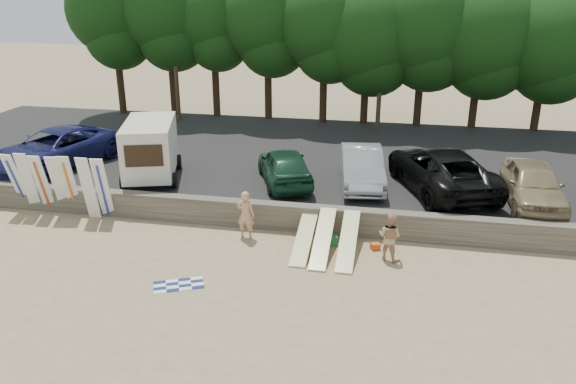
# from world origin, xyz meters

# --- Properties ---
(ground) EXTENTS (120.00, 120.00, 0.00)m
(ground) POSITION_xyz_m (0.00, 0.00, 0.00)
(ground) COLOR tan
(ground) RESTS_ON ground
(seawall) EXTENTS (44.00, 0.50, 1.00)m
(seawall) POSITION_xyz_m (0.00, 3.00, 0.50)
(seawall) COLOR #6B6356
(seawall) RESTS_ON ground
(parking_lot) EXTENTS (44.00, 14.50, 0.70)m
(parking_lot) POSITION_xyz_m (0.00, 10.50, 0.35)
(parking_lot) COLOR #282828
(parking_lot) RESTS_ON ground
(treeline) EXTENTS (33.81, 6.61, 9.39)m
(treeline) POSITION_xyz_m (0.62, 17.45, 6.39)
(treeline) COLOR #382616
(treeline) RESTS_ON parking_lot
(utility_poles) EXTENTS (25.80, 0.26, 9.00)m
(utility_poles) POSITION_xyz_m (2.00, 16.00, 5.43)
(utility_poles) COLOR #473321
(utility_poles) RESTS_ON parking_lot
(box_trailer) EXTENTS (3.09, 4.30, 2.48)m
(box_trailer) POSITION_xyz_m (-7.04, 5.51, 2.09)
(box_trailer) COLOR beige
(box_trailer) RESTS_ON parking_lot
(car_0) EXTENTS (4.57, 6.70, 1.70)m
(car_0) POSITION_xyz_m (-11.99, 6.16, 1.55)
(car_0) COLOR #161950
(car_0) RESTS_ON parking_lot
(car_1) EXTENTS (3.34, 4.87, 1.54)m
(car_1) POSITION_xyz_m (-1.36, 6.01, 1.47)
(car_1) COLOR #163C27
(car_1) RESTS_ON parking_lot
(car_2) EXTENTS (2.30, 4.88, 1.55)m
(car_2) POSITION_xyz_m (1.80, 6.50, 1.47)
(car_2) COLOR #9A9B9F
(car_2) RESTS_ON parking_lot
(car_3) EXTENTS (4.85, 6.85, 1.73)m
(car_3) POSITION_xyz_m (4.97, 6.53, 1.57)
(car_3) COLOR black
(car_3) RESTS_ON parking_lot
(car_4) EXTENTS (1.92, 4.73, 1.61)m
(car_4) POSITION_xyz_m (8.28, 5.54, 1.50)
(car_4) COLOR #95815E
(car_4) RESTS_ON parking_lot
(surfboard_upright_0) EXTENTS (0.56, 0.88, 2.50)m
(surfboard_upright_0) POSITION_xyz_m (-11.41, 2.60, 1.25)
(surfboard_upright_0) COLOR white
(surfboard_upright_0) RESTS_ON ground
(surfboard_upright_1) EXTENTS (0.54, 0.67, 2.55)m
(surfboard_upright_1) POSITION_xyz_m (-10.89, 2.57, 1.27)
(surfboard_upright_1) COLOR white
(surfboard_upright_1) RESTS_ON ground
(surfboard_upright_2) EXTENTS (0.55, 0.80, 2.52)m
(surfboard_upright_2) POSITION_xyz_m (-10.26, 2.53, 1.26)
(surfboard_upright_2) COLOR white
(surfboard_upright_2) RESTS_ON ground
(surfboard_upright_3) EXTENTS (0.60, 0.86, 2.51)m
(surfboard_upright_3) POSITION_xyz_m (-9.58, 2.60, 1.25)
(surfboard_upright_3) COLOR white
(surfboard_upright_3) RESTS_ON ground
(surfboard_upright_4) EXTENTS (0.59, 0.79, 2.53)m
(surfboard_upright_4) POSITION_xyz_m (-9.15, 2.64, 1.26)
(surfboard_upright_4) COLOR white
(surfboard_upright_4) RESTS_ON ground
(surfboard_upright_5) EXTENTS (0.51, 0.54, 2.57)m
(surfboard_upright_5) POSITION_xyz_m (-8.24, 2.41, 1.28)
(surfboard_upright_5) COLOR white
(surfboard_upright_5) RESTS_ON ground
(surfboard_upright_6) EXTENTS (0.56, 0.71, 2.54)m
(surfboard_upright_6) POSITION_xyz_m (-7.70, 2.52, 1.27)
(surfboard_upright_6) COLOR white
(surfboard_upright_6) RESTS_ON ground
(surfboard_low_0) EXTENTS (0.56, 2.91, 0.87)m
(surfboard_low_0) POSITION_xyz_m (0.26, 1.54, 0.44)
(surfboard_low_0) COLOR #E6E091
(surfboard_low_0) RESTS_ON ground
(surfboard_low_1) EXTENTS (0.56, 2.85, 1.06)m
(surfboard_low_1) POSITION_xyz_m (0.92, 1.38, 0.53)
(surfboard_low_1) COLOR #E6E091
(surfboard_low_1) RESTS_ON ground
(surfboard_low_2) EXTENTS (0.56, 2.86, 1.03)m
(surfboard_low_2) POSITION_xyz_m (1.77, 1.40, 0.52)
(surfboard_low_2) COLOR #E6E091
(surfboard_low_2) RESTS_ON ground
(beachgoer_a) EXTENTS (0.68, 0.47, 1.78)m
(beachgoer_a) POSITION_xyz_m (-1.94, 1.99, 0.89)
(beachgoer_a) COLOR tan
(beachgoer_a) RESTS_ON ground
(beachgoer_b) EXTENTS (0.98, 0.90, 1.63)m
(beachgoer_b) POSITION_xyz_m (3.13, 1.32, 0.81)
(beachgoer_b) COLOR tan
(beachgoer_b) RESTS_ON ground
(cooler) EXTENTS (0.44, 0.38, 0.32)m
(cooler) POSITION_xyz_m (1.15, 2.02, 0.16)
(cooler) COLOR #24854C
(cooler) RESTS_ON ground
(gear_bag) EXTENTS (0.38, 0.35, 0.22)m
(gear_bag) POSITION_xyz_m (2.67, 1.95, 0.11)
(gear_bag) COLOR #D24918
(gear_bag) RESTS_ON ground
(beach_towel) EXTENTS (1.99, 1.99, 0.00)m
(beach_towel) POSITION_xyz_m (-3.07, -1.68, 0.01)
(beach_towel) COLOR white
(beach_towel) RESTS_ON ground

